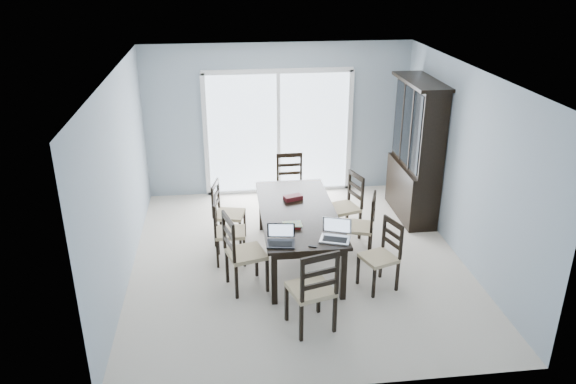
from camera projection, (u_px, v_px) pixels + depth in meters
name	position (u px, v px, depth m)	size (l,w,h in m)	color
floor	(298.00, 260.00, 7.78)	(5.00, 5.00, 0.00)	beige
ceiling	(299.00, 72.00, 6.76)	(5.00, 5.00, 0.00)	white
back_wall	(278.00, 120.00, 9.55)	(4.50, 0.02, 2.60)	#91A1AE
wall_left	(120.00, 180.00, 7.02)	(0.02, 5.00, 2.60)	#91A1AE
wall_right	(464.00, 165.00, 7.52)	(0.02, 5.00, 2.60)	#91A1AE
balcony	(273.00, 173.00, 11.00)	(4.50, 2.00, 0.10)	gray
railing	(268.00, 129.00, 11.67)	(4.50, 0.06, 1.10)	#99999E
dining_table	(298.00, 216.00, 7.52)	(1.00, 2.20, 0.75)	black
china_hutch	(416.00, 152.00, 8.72)	(0.50, 1.38, 2.20)	black
sliding_door	(278.00, 133.00, 9.62)	(2.52, 0.05, 2.18)	silver
chair_left_near	(238.00, 245.00, 6.88)	(0.56, 0.55, 1.18)	black
chair_left_mid	(223.00, 224.00, 7.55)	(0.42, 0.41, 1.06)	black
chair_left_far	(223.00, 206.00, 8.08)	(0.49, 0.48, 1.07)	black
chair_right_near	(385.00, 247.00, 6.97)	(0.51, 0.50, 1.04)	black
chair_right_mid	(365.00, 219.00, 7.68)	(0.52, 0.52, 1.07)	black
chair_right_far	(349.00, 199.00, 8.26)	(0.54, 0.53, 1.12)	black
chair_end_near	(315.00, 283.00, 6.07)	(0.56, 0.57, 1.20)	black
chair_end_far	(290.00, 178.00, 9.01)	(0.43, 0.44, 1.13)	black
laptop_dark	(281.00, 240.00, 6.60)	(0.36, 0.27, 0.23)	black
laptop_silver	(335.00, 236.00, 6.70)	(0.41, 0.35, 0.24)	silver
book_stack	(292.00, 225.00, 7.05)	(0.25, 0.19, 0.04)	maroon
cell_phone	(313.00, 246.00, 6.57)	(0.10, 0.04, 0.01)	black
game_box	(293.00, 198.00, 7.81)	(0.25, 0.13, 0.06)	#4D0F19
hot_tub	(236.00, 145.00, 10.74)	(2.20, 2.01, 1.05)	maroon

